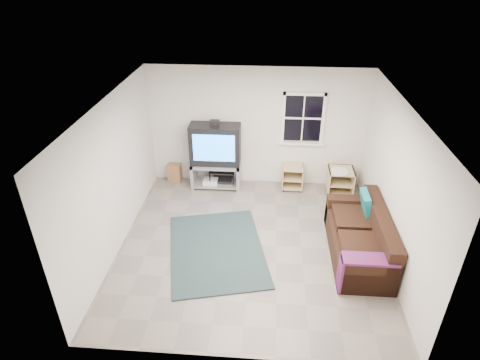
# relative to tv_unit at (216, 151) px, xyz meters

# --- Properties ---
(room) EXTENTS (4.60, 4.62, 4.60)m
(room) POSITION_rel_tv_unit_xyz_m (1.81, 0.25, 0.62)
(room) COLOR gray
(room) RESTS_ON ground
(tv_unit) EXTENTS (1.06, 0.53, 1.56)m
(tv_unit) POSITION_rel_tv_unit_xyz_m (0.00, 0.00, 0.00)
(tv_unit) COLOR #9C9CA3
(tv_unit) RESTS_ON ground
(av_rack) EXTENTS (0.55, 0.40, 1.10)m
(av_rack) POSITION_rel_tv_unit_xyz_m (0.13, 0.07, -0.38)
(av_rack) COLOR black
(av_rack) RESTS_ON ground
(side_table_left) EXTENTS (0.46, 0.46, 0.52)m
(side_table_left) POSITION_rel_tv_unit_xyz_m (1.67, 0.08, -0.58)
(side_table_left) COLOR #CDB67E
(side_table_left) RESTS_ON ground
(side_table_right) EXTENTS (0.54, 0.56, 0.61)m
(side_table_right) POSITION_rel_tv_unit_xyz_m (2.66, -0.11, -0.52)
(side_table_right) COLOR #CDB67E
(side_table_right) RESTS_ON ground
(sofa) EXTENTS (0.88, 1.99, 0.91)m
(sofa) POSITION_rel_tv_unit_xyz_m (2.74, -2.13, -0.53)
(sofa) COLOR black
(sofa) RESTS_ON ground
(shag_rug) EXTENTS (2.04, 2.48, 0.03)m
(shag_rug) POSITION_rel_tv_unit_xyz_m (0.28, -2.20, -0.84)
(shag_rug) COLOR #301E15
(shag_rug) RESTS_ON ground
(paper_bag) EXTENTS (0.31, 0.22, 0.42)m
(paper_bag) POSITION_rel_tv_unit_xyz_m (-0.97, 0.14, -0.65)
(paper_bag) COLOR #8E623F
(paper_bag) RESTS_ON ground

